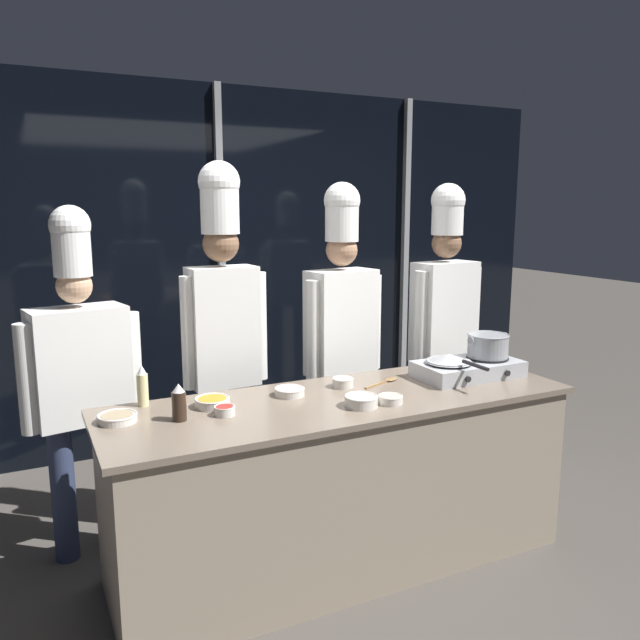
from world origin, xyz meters
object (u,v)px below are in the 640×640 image
at_px(squeeze_bottle_soy, 179,403).
at_px(serving_spoon_slotted, 387,381).
at_px(stock_pot, 488,345).
at_px(portable_stove, 468,368).
at_px(prep_bowl_carrots, 212,402).
at_px(chef_sous, 223,313).
at_px(frying_pan, 449,358).
at_px(chef_pastry, 444,309).
at_px(prep_bowl_mushrooms, 117,417).
at_px(prep_bowl_bell_pepper, 224,410).
at_px(chef_line, 341,319).
at_px(squeeze_bottle_oil, 142,387).
at_px(prep_bowl_shrimp, 390,399).
at_px(chef_head, 80,368).
at_px(prep_bowl_garlic, 290,391).
at_px(prep_bowl_noodles, 361,400).
at_px(prep_bowl_chicken, 343,382).

xyz_separation_m(squeeze_bottle_soy, serving_spoon_slotted, (1.15, 0.12, -0.07)).
bearing_deg(stock_pot, portable_stove, -179.90).
relative_size(squeeze_bottle_soy, prep_bowl_carrots, 1.01).
bearing_deg(stock_pot, chef_sous, 154.72).
bearing_deg(frying_pan, prep_bowl_carrots, 174.99).
relative_size(squeeze_bottle_soy, chef_pastry, 0.09).
distance_m(frying_pan, prep_bowl_carrots, 1.30).
bearing_deg(prep_bowl_mushrooms, prep_bowl_bell_pepper, -14.90).
relative_size(serving_spoon_slotted, chef_line, 0.13).
bearing_deg(squeeze_bottle_oil, squeeze_bottle_soy, -69.46).
xyz_separation_m(prep_bowl_carrots, chef_pastry, (1.73, 0.52, 0.24)).
bearing_deg(portable_stove, chef_sous, 152.30).
xyz_separation_m(prep_bowl_shrimp, prep_bowl_bell_pepper, (-0.77, 0.19, 0.00)).
relative_size(squeeze_bottle_oil, prep_bowl_shrimp, 1.66).
relative_size(chef_head, chef_line, 0.93).
bearing_deg(squeeze_bottle_oil, prep_bowl_garlic, -12.67).
relative_size(prep_bowl_shrimp, chef_sous, 0.06).
bearing_deg(serving_spoon_slotted, prep_bowl_noodles, -137.76).
bearing_deg(prep_bowl_mushrooms, chef_head, 99.70).
bearing_deg(squeeze_bottle_oil, serving_spoon_slotted, -7.31).
bearing_deg(prep_bowl_carrots, chef_pastry, 16.62).
xyz_separation_m(frying_pan, prep_bowl_carrots, (-1.29, 0.11, -0.09)).
bearing_deg(chef_pastry, serving_spoon_slotted, 27.46).
bearing_deg(chef_head, chef_pastry, 168.65).
height_order(portable_stove, chef_line, chef_line).
bearing_deg(chef_pastry, chef_line, -8.37).
bearing_deg(chef_sous, prep_bowl_chicken, 130.79).
bearing_deg(chef_head, prep_bowl_shrimp, 135.79).
xyz_separation_m(stock_pot, prep_bowl_carrots, (-1.56, 0.11, -0.14)).
xyz_separation_m(portable_stove, prep_bowl_noodles, (-0.79, -0.20, -0.02)).
bearing_deg(prep_bowl_garlic, chef_line, 42.80).
distance_m(prep_bowl_mushrooms, prep_bowl_noodles, 1.11).
bearing_deg(portable_stove, serving_spoon_slotted, 166.81).
distance_m(portable_stove, prep_bowl_garlic, 1.03).
height_order(squeeze_bottle_soy, serving_spoon_slotted, squeeze_bottle_soy).
distance_m(prep_bowl_carrots, chef_line, 1.14).
distance_m(stock_pot, chef_sous, 1.49).
bearing_deg(prep_bowl_chicken, chef_pastry, 25.99).
bearing_deg(chef_sous, prep_bowl_garlic, 105.69).
bearing_deg(prep_bowl_noodles, stock_pot, 11.93).
distance_m(serving_spoon_slotted, chef_line, 0.59).
xyz_separation_m(squeeze_bottle_soy, prep_bowl_carrots, (0.18, 0.12, -0.05)).
relative_size(stock_pot, chef_head, 0.14).
height_order(prep_bowl_garlic, chef_sous, chef_sous).
xyz_separation_m(prep_bowl_mushrooms, serving_spoon_slotted, (1.40, 0.02, -0.01)).
distance_m(portable_stove, prep_bowl_shrimp, 0.68).
relative_size(squeeze_bottle_oil, chef_line, 0.10).
height_order(frying_pan, squeeze_bottle_oil, squeeze_bottle_oil).
distance_m(squeeze_bottle_soy, prep_bowl_noodles, 0.84).
xyz_separation_m(portable_stove, serving_spoon_slotted, (-0.46, 0.11, -0.04)).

